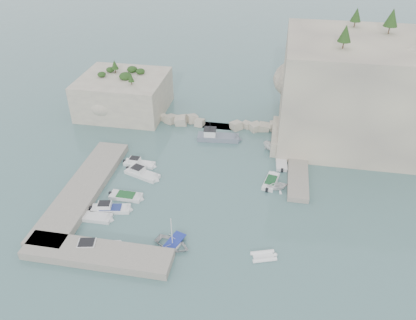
% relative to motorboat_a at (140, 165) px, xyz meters
% --- Properties ---
extents(ground, '(400.00, 400.00, 0.00)m').
position_rel_motorboat_a_xyz_m(ground, '(11.25, -7.01, 0.00)').
color(ground, slate).
rests_on(ground, ground).
extents(cliff_east, '(26.00, 22.00, 17.00)m').
position_rel_motorboat_a_xyz_m(cliff_east, '(34.25, 15.99, 8.50)').
color(cliff_east, beige).
rests_on(cliff_east, ground).
extents(cliff_terrace, '(8.00, 10.00, 2.50)m').
position_rel_motorboat_a_xyz_m(cliff_terrace, '(24.25, 10.99, 1.25)').
color(cliff_terrace, beige).
rests_on(cliff_terrace, ground).
extents(outcrop_west, '(16.00, 14.00, 7.00)m').
position_rel_motorboat_a_xyz_m(outcrop_west, '(-8.75, 17.99, 3.50)').
color(outcrop_west, beige).
rests_on(outcrop_west, ground).
extents(quay_west, '(5.00, 24.00, 1.10)m').
position_rel_motorboat_a_xyz_m(quay_west, '(-5.75, -8.01, 0.55)').
color(quay_west, '#9E9689').
rests_on(quay_west, ground).
extents(quay_south, '(18.00, 4.00, 1.10)m').
position_rel_motorboat_a_xyz_m(quay_south, '(1.25, -19.51, 0.55)').
color(quay_south, '#9E9689').
rests_on(quay_south, ground).
extents(ledge_east, '(3.00, 16.00, 0.80)m').
position_rel_motorboat_a_xyz_m(ledge_east, '(24.75, 2.99, 0.40)').
color(ledge_east, '#9E9689').
rests_on(ledge_east, ground).
extents(breakwater, '(28.00, 3.00, 1.40)m').
position_rel_motorboat_a_xyz_m(breakwater, '(10.25, 14.99, 0.70)').
color(breakwater, beige).
rests_on(breakwater, ground).
extents(motorboat_a, '(5.42, 1.83, 1.40)m').
position_rel_motorboat_a_xyz_m(motorboat_a, '(0.00, 0.00, 0.00)').
color(motorboat_a, white).
rests_on(motorboat_a, ground).
extents(motorboat_b, '(6.35, 3.88, 1.40)m').
position_rel_motorboat_a_xyz_m(motorboat_b, '(1.31, -2.61, 0.00)').
color(motorboat_b, silver).
rests_on(motorboat_b, ground).
extents(motorboat_c, '(5.05, 1.95, 0.70)m').
position_rel_motorboat_a_xyz_m(motorboat_c, '(0.71, -8.19, 0.00)').
color(motorboat_c, silver).
rests_on(motorboat_c, ground).
extents(motorboat_d, '(5.97, 2.71, 1.40)m').
position_rel_motorboat_a_xyz_m(motorboat_d, '(-0.38, -11.19, 0.00)').
color(motorboat_d, white).
rests_on(motorboat_d, ground).
extents(motorboat_e, '(4.22, 1.77, 0.70)m').
position_rel_motorboat_a_xyz_m(motorboat_e, '(-1.51, -13.16, 0.00)').
color(motorboat_e, silver).
rests_on(motorboat_e, ground).
extents(motorboat_f, '(6.92, 3.30, 1.40)m').
position_rel_motorboat_a_xyz_m(motorboat_f, '(0.47, -18.38, 0.00)').
color(motorboat_f, silver).
rests_on(motorboat_f, ground).
extents(rowboat, '(5.36, 4.54, 0.94)m').
position_rel_motorboat_a_xyz_m(rowboat, '(9.56, -16.16, 0.00)').
color(rowboat, silver).
rests_on(rowboat, ground).
extents(inflatable_dinghy, '(3.50, 2.47, 0.44)m').
position_rel_motorboat_a_xyz_m(inflatable_dinghy, '(20.66, -16.00, 0.00)').
color(inflatable_dinghy, white).
rests_on(inflatable_dinghy, ground).
extents(tender_east_a, '(3.76, 3.47, 1.64)m').
position_rel_motorboat_a_xyz_m(tender_east_a, '(21.81, -2.30, 0.00)').
color(tender_east_a, white).
rests_on(tender_east_a, ground).
extents(tender_east_b, '(2.63, 5.15, 0.70)m').
position_rel_motorboat_a_xyz_m(tender_east_b, '(20.77, -1.00, 0.00)').
color(tender_east_b, silver).
rests_on(tender_east_b, ground).
extents(tender_east_c, '(2.06, 5.37, 0.70)m').
position_rel_motorboat_a_xyz_m(tender_east_c, '(22.17, 4.57, 0.00)').
color(tender_east_c, silver).
rests_on(tender_east_c, ground).
extents(tender_east_d, '(4.82, 3.03, 1.75)m').
position_rel_motorboat_a_xyz_m(tender_east_d, '(21.16, 7.91, 0.00)').
color(tender_east_d, white).
rests_on(tender_east_d, ground).
extents(work_boat, '(8.05, 3.01, 2.20)m').
position_rel_motorboat_a_xyz_m(work_boat, '(11.05, 10.09, 0.00)').
color(work_boat, slate).
rests_on(work_boat, ground).
extents(rowboat_mast, '(0.10, 0.10, 4.20)m').
position_rel_motorboat_a_xyz_m(rowboat_mast, '(9.56, -16.16, 2.57)').
color(rowboat_mast, white).
rests_on(rowboat_mast, rowboat).
extents(vegetation, '(53.48, 13.88, 13.40)m').
position_rel_motorboat_a_xyz_m(vegetation, '(29.08, 17.39, 17.93)').
color(vegetation, '#1E4219').
rests_on(vegetation, ground).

